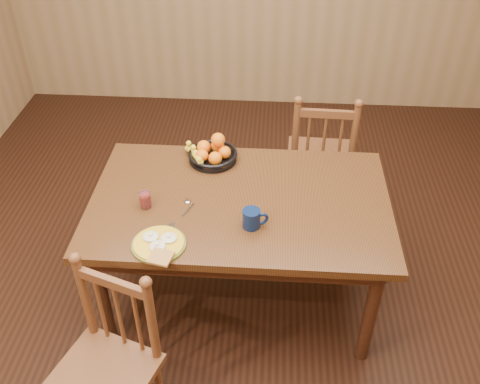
# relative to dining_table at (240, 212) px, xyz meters

# --- Properties ---
(room) EXTENTS (4.52, 5.02, 2.72)m
(room) POSITION_rel_dining_table_xyz_m (0.00, 0.00, 0.68)
(room) COLOR black
(room) RESTS_ON ground
(dining_table) EXTENTS (1.60, 1.00, 0.75)m
(dining_table) POSITION_rel_dining_table_xyz_m (0.00, 0.00, 0.00)
(dining_table) COLOR black
(dining_table) RESTS_ON ground
(chair_far) EXTENTS (0.46, 0.44, 0.98)m
(chair_far) POSITION_rel_dining_table_xyz_m (0.50, 0.84, -0.19)
(chair_far) COLOR #502D18
(chair_far) RESTS_ON ground
(chair_near) EXTENTS (0.53, 0.52, 0.93)m
(chair_near) POSITION_rel_dining_table_xyz_m (-0.54, -0.86, -0.21)
(chair_near) COLOR #502D18
(chair_near) RESTS_ON ground
(breakfast_plate) EXTENTS (0.26, 0.30, 0.04)m
(breakfast_plate) POSITION_rel_dining_table_xyz_m (-0.36, -0.39, 0.10)
(breakfast_plate) COLOR #59601E
(breakfast_plate) RESTS_ON dining_table
(fork) EXTENTS (0.06, 0.18, 0.00)m
(fork) POSITION_rel_dining_table_xyz_m (-0.34, -0.30, 0.09)
(fork) COLOR silver
(fork) RESTS_ON dining_table
(spoon) EXTENTS (0.06, 0.15, 0.01)m
(spoon) POSITION_rel_dining_table_xyz_m (-0.27, -0.06, 0.09)
(spoon) COLOR silver
(spoon) RESTS_ON dining_table
(coffee_mug) EXTENTS (0.13, 0.09, 0.10)m
(coffee_mug) POSITION_rel_dining_table_xyz_m (0.08, -0.21, 0.14)
(coffee_mug) COLOR #0A193B
(coffee_mug) RESTS_ON dining_table
(juice_glass) EXTENTS (0.06, 0.06, 0.09)m
(juice_glass) POSITION_rel_dining_table_xyz_m (-0.49, -0.09, 0.13)
(juice_glass) COLOR silver
(juice_glass) RESTS_ON dining_table
(fruit_bowl) EXTENTS (0.32, 0.29, 0.17)m
(fruit_bowl) POSITION_rel_dining_table_xyz_m (-0.19, 0.36, 0.13)
(fruit_bowl) COLOR black
(fruit_bowl) RESTS_ON dining_table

